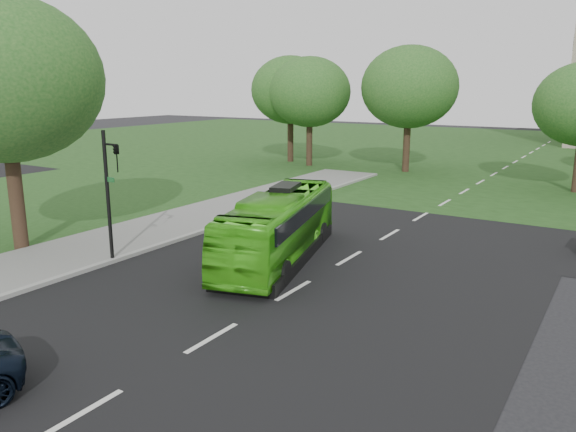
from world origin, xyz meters
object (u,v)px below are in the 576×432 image
object	(u,v)px
tree_park_f	(291,90)
bus	(279,226)
tree_park_a	(310,92)
tree_side_near	(3,79)
traffic_light	(110,187)
tree_park_b	(409,87)

from	to	relation	value
tree_park_f	bus	xyz separation A→B (m)	(14.07, -23.60, -4.69)
tree_park_a	bus	bearing A→B (deg)	-62.74
tree_side_near	traffic_light	xyz separation A→B (m)	(4.40, 0.83, -3.71)
tree_side_near	traffic_light	bearing A→B (deg)	10.66
traffic_light	tree_park_a	bearing A→B (deg)	127.45
tree_side_near	traffic_light	size ratio (longest dim) A/B	2.01
tree_side_near	tree_park_f	bearing A→B (deg)	99.84
tree_park_a	tree_park_f	world-z (taller)	tree_park_f
tree_park_f	tree_side_near	bearing A→B (deg)	-80.16
tree_side_near	tree_park_a	bearing A→B (deg)	94.88
tree_park_b	bus	bearing A→B (deg)	-80.90
tree_park_f	tree_side_near	world-z (taller)	tree_side_near
tree_side_near	traffic_light	world-z (taller)	tree_side_near
tree_park_a	tree_park_b	bearing A→B (deg)	7.06
tree_park_b	tree_side_near	distance (m)	28.19
tree_side_near	tree_park_b	bearing A→B (deg)	78.76
tree_park_a	bus	distance (m)	25.51
tree_park_f	traffic_light	bearing A→B (deg)	-71.19
tree_side_near	bus	world-z (taller)	tree_side_near
tree_park_b	tree_park_f	xyz separation A→B (m)	(-10.34, 0.33, -0.25)
tree_park_b	tree_park_f	distance (m)	10.35
bus	tree_park_b	bearing A→B (deg)	83.77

